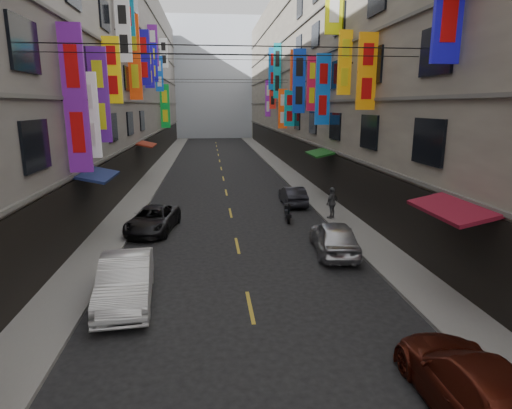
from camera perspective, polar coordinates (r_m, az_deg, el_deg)
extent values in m
cube|color=slate|center=(36.99, -13.73, 3.30)|extent=(2.00, 90.00, 0.12)
cube|color=slate|center=(37.37, 4.87, 3.72)|extent=(2.00, 90.00, 0.12)
cube|color=gray|center=(37.91, -23.99, 17.14)|extent=(10.00, 90.00, 19.00)
cube|color=black|center=(36.92, -15.31, 5.45)|extent=(0.12, 85.50, 3.00)
cube|color=#66635E|center=(36.75, -15.46, 8.08)|extent=(0.16, 90.00, 0.14)
cube|color=#66635E|center=(36.63, -15.77, 13.06)|extent=(0.16, 90.00, 0.14)
cube|color=#66635E|center=(36.79, -16.09, 18.04)|extent=(0.16, 90.00, 0.14)
cube|color=#66635E|center=(37.23, -16.43, 22.94)|extent=(0.16, 90.00, 0.14)
cube|color=#9E9684|center=(38.63, 14.36, 17.73)|extent=(10.00, 90.00, 19.00)
cube|color=black|center=(37.35, 6.35, 5.92)|extent=(0.12, 85.50, 3.00)
cube|color=#66635E|center=(37.18, 6.40, 8.52)|extent=(0.16, 90.00, 0.14)
cube|color=#66635E|center=(37.07, 6.53, 13.45)|extent=(0.16, 90.00, 0.14)
cube|color=#66635E|center=(37.23, 6.66, 18.38)|extent=(0.16, 90.00, 0.14)
cube|color=#66635E|center=(37.66, 6.80, 23.23)|extent=(0.16, 90.00, 0.14)
cube|color=silver|center=(86.32, -5.72, 16.29)|extent=(18.00, 8.00, 22.00)
cube|color=#68198C|center=(19.09, -22.93, 12.72)|extent=(0.92, 0.18, 5.85)
cylinder|color=black|center=(19.11, -23.08, 12.70)|extent=(1.02, 0.08, 0.08)
cube|color=white|center=(20.93, -21.38, 10.97)|extent=(0.87, 0.18, 3.77)
cylinder|color=black|center=(20.94, -21.51, 10.96)|extent=(0.97, 0.08, 0.08)
cube|color=orange|center=(22.03, 14.55, 16.76)|extent=(0.91, 0.18, 3.56)
cylinder|color=black|center=(22.05, 14.68, 16.75)|extent=(1.01, 0.08, 0.08)
cube|color=#541989|center=(23.02, -20.14, 13.49)|extent=(0.90, 0.18, 4.58)
cylinder|color=black|center=(23.03, -20.26, 13.48)|extent=(1.00, 0.08, 0.08)
cube|color=#FFAE0E|center=(25.69, 11.74, 18.01)|extent=(0.75, 0.18, 3.48)
cylinder|color=black|center=(25.71, 11.85, 18.00)|extent=(0.85, 0.08, 0.08)
cube|color=yellow|center=(26.34, -18.60, 16.59)|extent=(0.94, 0.18, 3.61)
cylinder|color=black|center=(26.35, -18.71, 16.58)|extent=(1.04, 0.08, 0.08)
cube|color=blue|center=(29.54, 8.90, 14.89)|extent=(0.96, 0.18, 4.56)
cylinder|color=black|center=(29.55, 8.99, 14.89)|extent=(1.06, 0.08, 0.08)
cube|color=white|center=(30.82, -17.28, 21.38)|extent=(0.93, 0.18, 3.99)
cylinder|color=black|center=(30.83, -17.38, 21.38)|extent=(1.03, 0.08, 0.08)
cube|color=#0B6A8C|center=(33.11, -16.87, 24.52)|extent=(0.92, 0.18, 4.44)
cylinder|color=black|center=(33.11, -16.97, 24.51)|extent=(1.02, 0.08, 0.08)
cube|color=red|center=(33.08, 7.46, 15.74)|extent=(0.74, 0.18, 3.98)
cylinder|color=black|center=(33.09, 7.55, 15.73)|extent=(0.84, 0.08, 0.08)
cube|color=#FF450E|center=(34.27, -15.93, 18.31)|extent=(0.92, 0.18, 5.99)
cylinder|color=black|center=(34.28, -16.02, 18.31)|extent=(1.02, 0.08, 0.08)
cube|color=#0F37B2|center=(36.88, 5.76, 16.02)|extent=(1.04, 0.18, 5.13)
cylinder|color=black|center=(36.89, 5.83, 16.02)|extent=(1.14, 0.08, 0.08)
cube|color=#160D9F|center=(38.85, -14.73, 18.41)|extent=(1.04, 0.18, 4.43)
cylinder|color=black|center=(38.86, -14.81, 18.40)|extent=(1.14, 0.08, 0.08)
cube|color=#D04013|center=(39.46, 5.18, 17.39)|extent=(0.80, 0.18, 3.47)
cylinder|color=black|center=(39.47, 5.25, 17.39)|extent=(0.90, 0.08, 0.08)
cube|color=#0C8B97|center=(41.02, 4.48, 12.68)|extent=(0.97, 0.18, 3.31)
cylinder|color=black|center=(41.03, 4.55, 12.68)|extent=(1.07, 0.08, 0.08)
cube|color=#1F0FB6|center=(42.49, -14.07, 17.29)|extent=(0.87, 0.18, 3.64)
cylinder|color=black|center=(42.49, -14.14, 17.28)|extent=(0.97, 0.08, 0.08)
cube|color=#1611CB|center=(45.02, -13.63, 17.93)|extent=(0.96, 0.18, 3.60)
cylinder|color=black|center=(45.02, -13.70, 17.92)|extent=(1.06, 0.08, 0.08)
cube|color=#FF4B0E|center=(44.87, 3.58, 12.62)|extent=(0.90, 0.18, 3.96)
cylinder|color=black|center=(44.88, 3.65, 12.62)|extent=(1.00, 0.08, 0.08)
cube|color=#671885|center=(46.38, -13.56, 19.90)|extent=(0.95, 0.18, 3.92)
cylinder|color=black|center=(46.39, -13.63, 19.89)|extent=(1.05, 0.08, 0.08)
cube|color=#0C8692|center=(49.17, 2.84, 17.35)|extent=(0.80, 0.18, 5.82)
cylinder|color=black|center=(49.17, 2.90, 17.34)|extent=(0.90, 0.08, 0.08)
cube|color=blue|center=(51.00, -12.78, 16.64)|extent=(0.85, 0.18, 3.80)
cylinder|color=black|center=(51.00, -12.84, 16.63)|extent=(0.95, 0.08, 0.08)
cube|color=#0F5EB8|center=(51.23, 2.31, 17.62)|extent=(1.07, 0.18, 4.62)
cylinder|color=black|center=(51.23, 2.36, 17.62)|extent=(1.17, 0.08, 0.08)
cube|color=red|center=(52.43, 2.23, 14.55)|extent=(0.76, 0.18, 3.52)
cylinder|color=black|center=(52.43, 2.28, 14.55)|extent=(0.86, 0.08, 0.08)
cube|color=#0C8D2D|center=(54.31, -12.04, 12.69)|extent=(1.12, 0.18, 5.17)
cylinder|color=black|center=(54.31, -12.10, 12.69)|extent=(1.22, 0.08, 0.08)
cube|color=white|center=(57.10, -12.20, 19.14)|extent=(0.96, 0.18, 3.43)
cylinder|color=black|center=(57.11, -12.25, 19.14)|extent=(1.06, 0.08, 0.08)
cube|color=purple|center=(56.84, 1.59, 13.94)|extent=(0.66, 0.18, 4.56)
cylinder|color=black|center=(56.85, 1.65, 13.94)|extent=(0.76, 0.08, 0.08)
cube|color=maroon|center=(14.61, 24.60, -0.45)|extent=(1.39, 3.20, 0.41)
cube|color=navy|center=(21.05, -20.39, 3.75)|extent=(1.39, 3.20, 0.41)
cube|color=#165418|center=(29.31, 8.57, 6.84)|extent=(1.39, 3.20, 0.41)
cube|color=maroon|center=(36.67, -14.44, 7.81)|extent=(1.39, 3.20, 0.41)
cylinder|color=black|center=(16.34, -2.31, 20.40)|extent=(14.00, 0.04, 0.04)
cylinder|color=black|center=(30.37, -4.29, 19.27)|extent=(14.00, 0.04, 0.04)
cylinder|color=black|center=(44.25, -4.96, 16.27)|extent=(14.00, 0.04, 0.04)
cube|color=gold|center=(13.67, -0.78, -13.48)|extent=(0.12, 2.20, 0.01)
cube|color=gold|center=(19.21, -2.51, -5.48)|extent=(0.12, 2.20, 0.01)
cube|color=gold|center=(24.96, -3.42, -1.11)|extent=(0.12, 2.20, 0.01)
cube|color=gold|center=(30.81, -3.99, 1.62)|extent=(0.12, 2.20, 0.01)
cube|color=gold|center=(36.70, -4.38, 3.47)|extent=(0.12, 2.20, 0.01)
cube|color=gold|center=(42.63, -4.66, 4.81)|extent=(0.12, 2.20, 0.01)
cube|color=gold|center=(48.57, -4.88, 5.82)|extent=(0.12, 2.20, 0.01)
cube|color=gold|center=(54.53, -5.04, 6.62)|extent=(0.12, 2.20, 0.01)
cube|color=gold|center=(60.49, -5.18, 7.25)|extent=(0.12, 2.20, 0.01)
cube|color=gold|center=(66.46, -5.29, 7.77)|extent=(0.12, 2.20, 0.01)
cube|color=gold|center=(72.44, -5.38, 8.21)|extent=(0.12, 2.20, 0.01)
cylinder|color=black|center=(22.61, 4.38, -1.99)|extent=(0.17, 0.51, 0.50)
cylinder|color=black|center=(23.86, 4.09, -1.17)|extent=(0.17, 0.51, 0.50)
cube|color=black|center=(23.20, 4.24, -1.21)|extent=(0.42, 1.32, 0.18)
cube|color=black|center=(23.36, 4.20, -0.23)|extent=(0.37, 0.58, 0.22)
cylinder|color=black|center=(22.60, 4.38, -0.82)|extent=(0.11, 0.36, 0.88)
cylinder|color=black|center=(22.51, 4.39, 0.04)|extent=(0.50, 0.11, 0.06)
imported|color=white|center=(14.30, -16.98, -9.62)|extent=(1.97, 4.60, 1.47)
imported|color=black|center=(21.77, -13.57, -1.96)|extent=(2.63, 4.59, 1.21)
imported|color=#50170D|center=(10.19, 27.31, -20.88)|extent=(1.98, 4.63, 1.33)
imported|color=silver|center=(18.33, 10.39, -4.30)|extent=(2.09, 4.29, 1.41)
imported|color=#27282F|center=(26.88, 4.93, 1.18)|extent=(1.28, 3.60, 1.18)
imported|color=#5D5D5F|center=(23.47, 10.11, 0.23)|extent=(1.13, 1.09, 1.71)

